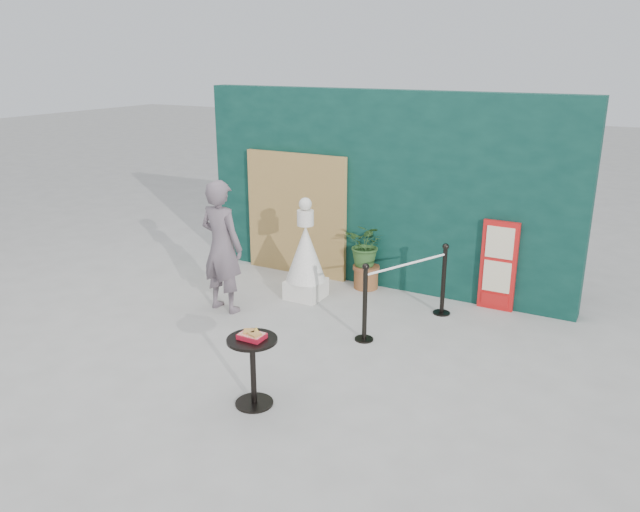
% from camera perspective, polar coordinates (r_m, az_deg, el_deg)
% --- Properties ---
extents(ground, '(60.00, 60.00, 0.00)m').
position_cam_1_polar(ground, '(7.50, -4.48, -9.79)').
color(ground, '#ADAAA5').
rests_on(ground, ground).
extents(back_wall, '(6.00, 0.30, 3.00)m').
position_cam_1_polar(back_wall, '(9.63, 5.62, 5.97)').
color(back_wall, '#092C26').
rests_on(back_wall, ground).
extents(bamboo_fence, '(1.80, 0.08, 2.00)m').
position_cam_1_polar(bamboo_fence, '(10.18, -2.21, 3.81)').
color(bamboo_fence, tan).
rests_on(bamboo_fence, ground).
extents(woman, '(0.73, 0.52, 1.88)m').
position_cam_1_polar(woman, '(8.77, -8.97, 0.87)').
color(woman, '#62545A').
rests_on(woman, ground).
extents(menu_board, '(0.50, 0.07, 1.30)m').
position_cam_1_polar(menu_board, '(9.11, 15.98, -0.88)').
color(menu_board, red).
rests_on(menu_board, ground).
extents(statue, '(0.60, 0.60, 1.53)m').
position_cam_1_polar(statue, '(9.19, -1.32, -0.17)').
color(statue, white).
rests_on(statue, ground).
extents(cafe_table, '(0.52, 0.52, 0.75)m').
position_cam_1_polar(cafe_table, '(6.50, -6.16, -9.52)').
color(cafe_table, black).
rests_on(cafe_table, ground).
extents(food_basket, '(0.26, 0.19, 0.11)m').
position_cam_1_polar(food_basket, '(6.37, -6.22, -7.21)').
color(food_basket, '#B21327').
rests_on(food_basket, cafe_table).
extents(planter, '(0.62, 0.54, 1.05)m').
position_cam_1_polar(planter, '(9.61, 4.28, 0.49)').
color(planter, brown).
rests_on(planter, ground).
extents(stanchion_barrier, '(0.84, 1.54, 1.03)m').
position_cam_1_polar(stanchion_barrier, '(8.33, 7.88, -3.25)').
color(stanchion_barrier, black).
rests_on(stanchion_barrier, ground).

